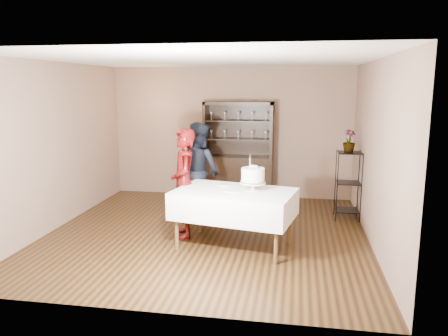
{
  "coord_description": "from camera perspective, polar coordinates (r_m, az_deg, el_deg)",
  "views": [
    {
      "loc": [
        1.38,
        -6.5,
        2.32
      ],
      "look_at": [
        0.26,
        0.1,
        1.05
      ],
      "focal_mm": 35.0,
      "sensor_mm": 36.0,
      "label": 1
    }
  ],
  "objects": [
    {
      "name": "cake_table",
      "position": [
        6.3,
        1.36,
        -4.71
      ],
      "size": [
        1.85,
        1.34,
        0.84
      ],
      "rotation": [
        0.0,
        0.0,
        -0.2
      ],
      "color": "white",
      "rests_on": "floor"
    },
    {
      "name": "ceiling",
      "position": [
        6.65,
        -2.45,
        13.99
      ],
      "size": [
        5.0,
        5.0,
        0.0
      ],
      "primitive_type": "plane",
      "rotation": [
        3.14,
        0.0,
        0.0
      ],
      "color": "white",
      "rests_on": "back_wall"
    },
    {
      "name": "wall_left",
      "position": [
        7.63,
        -21.08,
        2.7
      ],
      "size": [
        0.02,
        5.0,
        2.7
      ],
      "primitive_type": "cube",
      "color": "brown",
      "rests_on": "floor"
    },
    {
      "name": "plate_near",
      "position": [
        6.2,
        1.07,
        -3.01
      ],
      "size": [
        0.27,
        0.27,
        0.01
      ],
      "primitive_type": "cylinder",
      "rotation": [
        0.0,
        0.0,
        0.36
      ],
      "color": "white",
      "rests_on": "cake_table"
    },
    {
      "name": "woman",
      "position": [
        6.73,
        -5.23,
        -2.01
      ],
      "size": [
        0.59,
        0.72,
        1.68
      ],
      "primitive_type": "imported",
      "rotation": [
        0.0,
        0.0,
        -1.22
      ],
      "color": "#3A0506",
      "rests_on": "floor"
    },
    {
      "name": "china_hutch",
      "position": [
        8.98,
        1.89,
        0.11
      ],
      "size": [
        1.4,
        0.48,
        2.0
      ],
      "color": "black",
      "rests_on": "floor"
    },
    {
      "name": "wall_right",
      "position": [
        6.67,
        19.18,
        1.76
      ],
      "size": [
        0.02,
        5.0,
        2.7
      ],
      "primitive_type": "cube",
      "color": "brown",
      "rests_on": "floor"
    },
    {
      "name": "cake",
      "position": [
        6.24,
        3.8,
        -1.1
      ],
      "size": [
        0.42,
        0.42,
        0.51
      ],
      "rotation": [
        0.0,
        0.0,
        -0.32
      ],
      "color": "white",
      "rests_on": "cake_table"
    },
    {
      "name": "plate_far",
      "position": [
        6.58,
        0.06,
        -2.21
      ],
      "size": [
        0.24,
        0.24,
        0.01
      ],
      "primitive_type": "cylinder",
      "rotation": [
        0.0,
        0.0,
        0.27
      ],
      "color": "white",
      "rests_on": "cake_table"
    },
    {
      "name": "floor",
      "position": [
        7.04,
        -2.27,
        -8.53
      ],
      "size": [
        5.0,
        5.0,
        0.0
      ],
      "primitive_type": "plane",
      "color": "black",
      "rests_on": "ground"
    },
    {
      "name": "plant_etagere",
      "position": [
        7.93,
        15.91,
        -1.84
      ],
      "size": [
        0.42,
        0.42,
        1.2
      ],
      "color": "black",
      "rests_on": "floor"
    },
    {
      "name": "back_wall",
      "position": [
        9.16,
        0.88,
        4.65
      ],
      "size": [
        5.0,
        0.02,
        2.7
      ],
      "primitive_type": "cube",
      "color": "brown",
      "rests_on": "floor"
    },
    {
      "name": "man",
      "position": [
        7.62,
        -3.32,
        -0.39
      ],
      "size": [
        1.05,
        1.01,
        1.71
      ],
      "primitive_type": "imported",
      "rotation": [
        0.0,
        0.0,
        2.51
      ],
      "color": "black",
      "rests_on": "floor"
    },
    {
      "name": "potted_plant",
      "position": [
        7.84,
        16.03,
        3.44
      ],
      "size": [
        0.27,
        0.27,
        0.39
      ],
      "primitive_type": "imported",
      "rotation": [
        0.0,
        0.0,
        0.32
      ],
      "color": "#476E34",
      "rests_on": "plant_etagere"
    }
  ]
}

